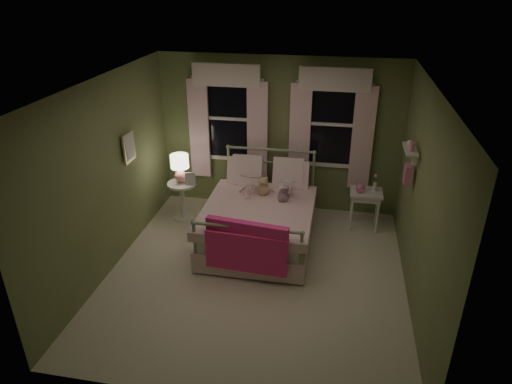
% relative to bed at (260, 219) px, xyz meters
% --- Properties ---
extents(room_shell, '(4.20, 4.20, 4.20)m').
position_rel_bed_xyz_m(room_shell, '(0.09, -0.87, 0.92)').
color(room_shell, white).
rests_on(room_shell, ground).
extents(bed, '(1.58, 2.04, 1.18)m').
position_rel_bed_xyz_m(bed, '(0.00, 0.00, 0.00)').
color(bed, white).
rests_on(bed, ground).
extents(pink_throw, '(1.10, 0.24, 0.71)m').
position_rel_bed_xyz_m(pink_throw, '(-0.00, -1.03, 0.23)').
color(pink_throw, '#EE2E88').
rests_on(pink_throw, bed).
extents(child_left, '(0.31, 0.23, 0.79)m').
position_rel_bed_xyz_m(child_left, '(-0.28, 0.42, 0.58)').
color(child_left, '#F7D1DD').
rests_on(child_left, bed).
extents(child_right, '(0.41, 0.33, 0.80)m').
position_rel_bed_xyz_m(child_right, '(0.28, 0.42, 0.58)').
color(child_right, '#F7D1DD').
rests_on(child_right, bed).
extents(book_left, '(0.23, 0.18, 0.26)m').
position_rel_bed_xyz_m(book_left, '(-0.28, 0.17, 0.58)').
color(book_left, beige).
rests_on(book_left, child_left).
extents(book_right, '(0.21, 0.14, 0.26)m').
position_rel_bed_xyz_m(book_right, '(0.28, 0.17, 0.54)').
color(book_right, beige).
rests_on(book_right, child_right).
extents(teddy_bear, '(0.24, 0.20, 0.32)m').
position_rel_bed_xyz_m(teddy_bear, '(-0.00, 0.26, 0.41)').
color(teddy_bear, tan).
rests_on(teddy_bear, bed).
extents(nightstand_left, '(0.46, 0.46, 0.65)m').
position_rel_bed_xyz_m(nightstand_left, '(-1.39, 0.47, 0.03)').
color(nightstand_left, white).
rests_on(nightstand_left, ground).
extents(table_lamp, '(0.29, 0.29, 0.46)m').
position_rel_bed_xyz_m(table_lamp, '(-1.39, 0.47, 0.57)').
color(table_lamp, pink).
rests_on(table_lamp, nightstand_left).
extents(book_nightstand, '(0.22, 0.26, 0.02)m').
position_rel_bed_xyz_m(book_nightstand, '(-1.29, 0.39, 0.27)').
color(book_nightstand, beige).
rests_on(book_nightstand, nightstand_left).
extents(nightstand_right, '(0.50, 0.40, 0.64)m').
position_rel_bed_xyz_m(nightstand_right, '(1.57, 0.71, 0.17)').
color(nightstand_right, white).
rests_on(nightstand_right, ground).
extents(pink_toy, '(0.14, 0.19, 0.14)m').
position_rel_bed_xyz_m(pink_toy, '(1.47, 0.70, 0.32)').
color(pink_toy, pink).
rests_on(pink_toy, nightstand_right).
extents(bud_vase, '(0.06, 0.06, 0.28)m').
position_rel_bed_xyz_m(bud_vase, '(1.69, 0.76, 0.41)').
color(bud_vase, white).
rests_on(bud_vase, nightstand_right).
extents(window_left, '(1.34, 0.13, 1.96)m').
position_rel_bed_xyz_m(window_left, '(-0.76, 1.16, 1.24)').
color(window_left, black).
rests_on(window_left, room_shell).
extents(window_right, '(1.34, 0.13, 1.96)m').
position_rel_bed_xyz_m(window_right, '(0.94, 1.16, 1.24)').
color(window_right, black).
rests_on(window_right, room_shell).
extents(wall_shelf, '(0.15, 0.50, 0.60)m').
position_rel_bed_xyz_m(wall_shelf, '(1.99, -0.17, 1.14)').
color(wall_shelf, white).
rests_on(wall_shelf, room_shell).
extents(framed_picture, '(0.03, 0.32, 0.42)m').
position_rel_bed_xyz_m(framed_picture, '(-1.85, -0.27, 1.12)').
color(framed_picture, beige).
rests_on(framed_picture, room_shell).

